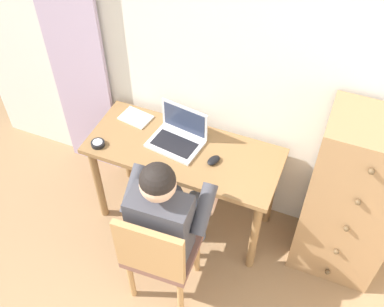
# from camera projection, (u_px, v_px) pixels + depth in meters

# --- Properties ---
(wall_back) EXTENTS (4.80, 0.05, 2.50)m
(wall_back) POSITION_uv_depth(u_px,v_px,m) (290.00, 78.00, 2.71)
(wall_back) COLOR silver
(wall_back) RESTS_ON ground_plane
(curtain_panel) EXTENTS (0.46, 0.03, 2.26)m
(curtain_panel) POSITION_uv_depth(u_px,v_px,m) (74.00, 48.00, 3.14)
(curtain_panel) COLOR #B29EBC
(curtain_panel) RESTS_ON ground_plane
(desk) EXTENTS (1.29, 0.53, 0.75)m
(desk) POSITION_uv_depth(u_px,v_px,m) (184.00, 162.00, 3.10)
(desk) COLOR olive
(desk) RESTS_ON ground_plane
(dresser) EXTENTS (0.55, 0.44, 1.29)m
(dresser) POSITION_uv_depth(u_px,v_px,m) (352.00, 201.00, 2.85)
(dresser) COLOR #9E754C
(dresser) RESTS_ON ground_plane
(chair) EXTENTS (0.44, 0.42, 0.87)m
(chair) POSITION_uv_depth(u_px,v_px,m) (158.00, 253.00, 2.78)
(chair) COLOR brown
(chair) RESTS_ON ground_plane
(person_seated) EXTENTS (0.54, 0.60, 1.19)m
(person_seated) POSITION_uv_depth(u_px,v_px,m) (168.00, 212.00, 2.77)
(person_seated) COLOR #6B84AD
(person_seated) RESTS_ON ground_plane
(laptop) EXTENTS (0.37, 0.30, 0.24)m
(laptop) POSITION_uv_depth(u_px,v_px,m) (178.00, 135.00, 3.02)
(laptop) COLOR silver
(laptop) RESTS_ON desk
(computer_mouse) EXTENTS (0.09, 0.12, 0.03)m
(computer_mouse) POSITION_uv_depth(u_px,v_px,m) (214.00, 160.00, 2.92)
(computer_mouse) COLOR black
(computer_mouse) RESTS_ON desk
(desk_clock) EXTENTS (0.09, 0.09, 0.03)m
(desk_clock) POSITION_uv_depth(u_px,v_px,m) (98.00, 144.00, 3.02)
(desk_clock) COLOR black
(desk_clock) RESTS_ON desk
(notebook_pad) EXTENTS (0.23, 0.18, 0.01)m
(notebook_pad) POSITION_uv_depth(u_px,v_px,m) (136.00, 118.00, 3.21)
(notebook_pad) COLOR silver
(notebook_pad) RESTS_ON desk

